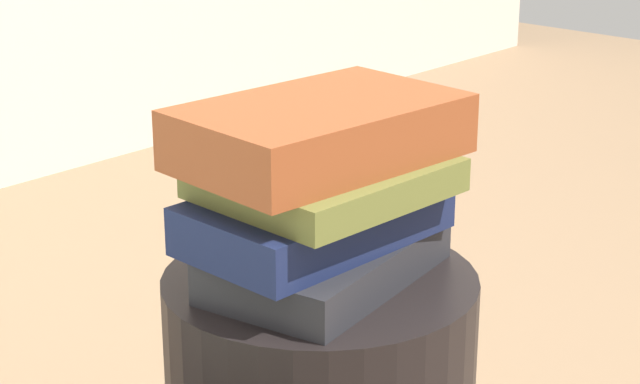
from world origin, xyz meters
The scene contains 4 objects.
book_charcoal centered at (0.00, -0.01, 0.58)m, with size 0.27×0.17×0.05m, color #28282D.
book_navy centered at (-0.01, 0.00, 0.63)m, with size 0.28×0.16×0.05m, color #19234C.
book_olive centered at (0.00, -0.01, 0.67)m, with size 0.23×0.20×0.04m, color olive.
book_rust centered at (0.00, 0.00, 0.72)m, with size 0.29×0.18×0.06m, color #994723.
Camera 1 is at (-0.83, -0.75, 1.04)m, focal length 62.46 mm.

